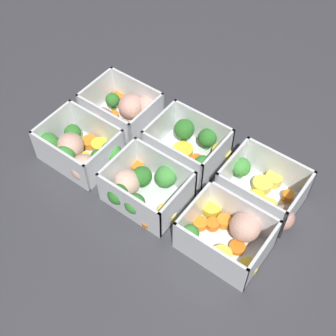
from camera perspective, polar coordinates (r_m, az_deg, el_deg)
The scene contains 7 objects.
ground_plane at distance 0.86m, azimuth -0.00°, elevation -1.03°, with size 4.00×4.00×0.00m, color #38383D.
container_near_left at distance 0.88m, azimuth -10.85°, elevation 2.10°, with size 0.15×0.12×0.07m.
container_near_center at distance 0.82m, azimuth -3.14°, elevation -2.44°, with size 0.14×0.12×0.07m.
container_near_right at distance 0.77m, azimuth 7.41°, elevation -7.83°, with size 0.15×0.12×0.07m.
container_far_left at distance 0.94m, azimuth -5.57°, elevation 6.67°, with size 0.14×0.14×0.07m.
container_far_center at distance 0.88m, azimuth 2.94°, elevation 2.67°, with size 0.14×0.12×0.07m.
container_far_right at distance 0.83m, azimuth 11.57°, elevation -2.90°, with size 0.16×0.12×0.07m.
Camera 1 is at (0.31, -0.42, 0.69)m, focal length 50.00 mm.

